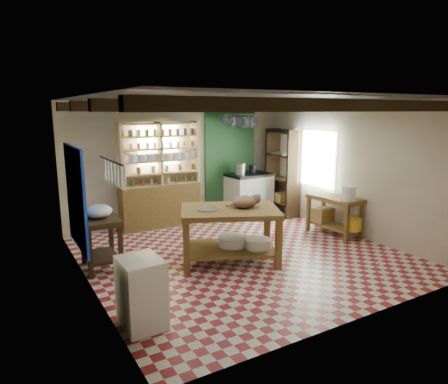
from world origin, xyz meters
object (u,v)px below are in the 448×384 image
cat (245,202)px  prep_table (101,243)px  work_table (230,235)px  white_cabinet (141,293)px  stove (249,194)px  right_counter (334,216)px

cat → prep_table: bearing=174.5°
work_table → white_cabinet: size_ratio=1.92×
stove → white_cabinet: bearing=-140.3°
white_cabinet → right_counter: 4.61m
cat → stove: bearing=69.7°
cat → work_table: bearing=-178.7°
prep_table → cat: (2.14, -0.79, 0.57)m
white_cabinet → right_counter: (4.40, 1.39, -0.02)m
white_cabinet → work_table: bearing=31.7°
stove → right_counter: (0.60, -2.12, -0.11)m
white_cabinet → right_counter: bearing=16.3°
work_table → right_counter: work_table is taller
prep_table → cat: cat is taller
stove → work_table: bearing=-132.8°
white_cabinet → right_counter: size_ratio=0.75×
work_table → right_counter: (2.49, 0.15, -0.06)m
white_cabinet → cat: bearing=27.3°
white_cabinet → cat: cat is taller
stove → prep_table: 4.08m
stove → cat: size_ratio=2.34×
stove → prep_table: stove is taller
white_cabinet → cat: size_ratio=1.88×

